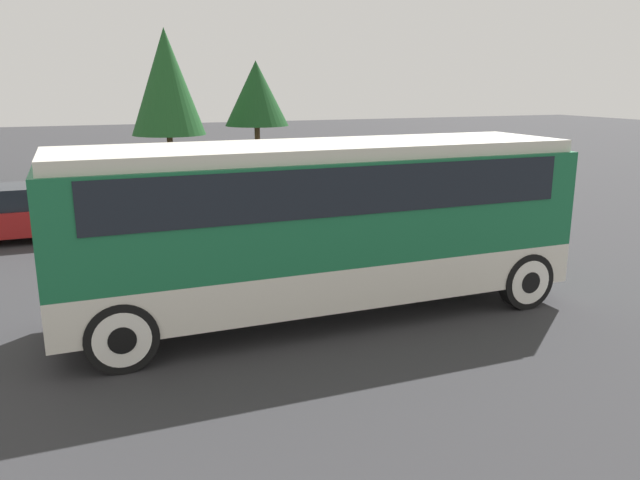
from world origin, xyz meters
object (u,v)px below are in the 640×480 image
tour_bus (325,214)px  parked_car_far (45,212)px  parked_car_mid (369,199)px  parked_car_near (259,211)px

tour_bus → parked_car_far: 9.98m
parked_car_mid → parked_car_near: bearing=-172.7°
parked_car_mid → parked_car_far: size_ratio=0.92×
tour_bus → parked_car_far: tour_bus is taller
parked_car_far → parked_car_near: bearing=-19.0°
parked_car_far → tour_bus: bearing=-59.3°
parked_car_near → parked_car_far: size_ratio=0.90×
tour_bus → parked_car_near: 6.71m
tour_bus → parked_car_far: (-5.06, 8.52, -1.20)m
tour_bus → parked_car_near: tour_bus is taller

